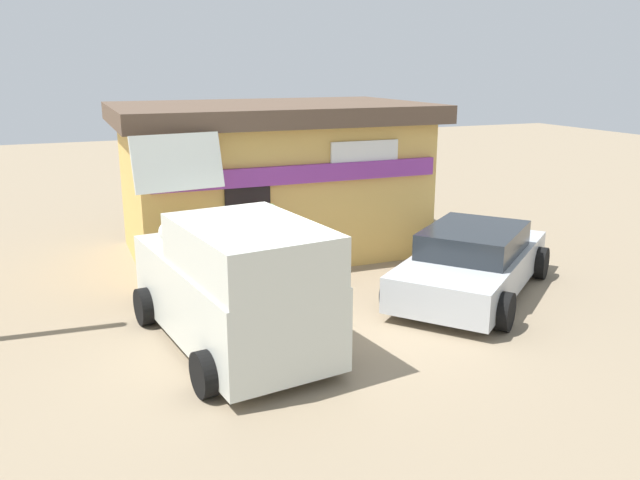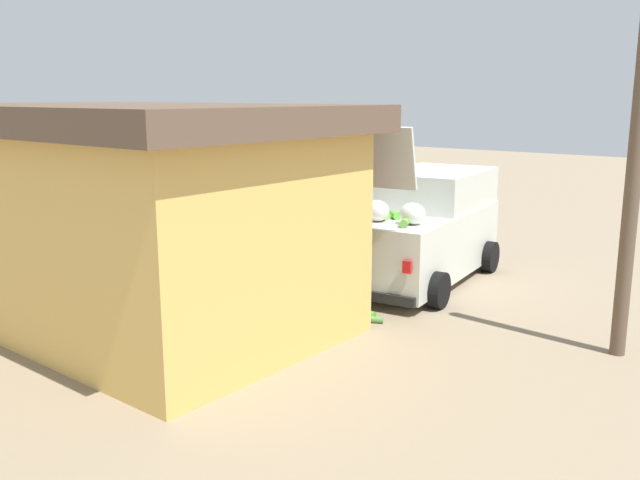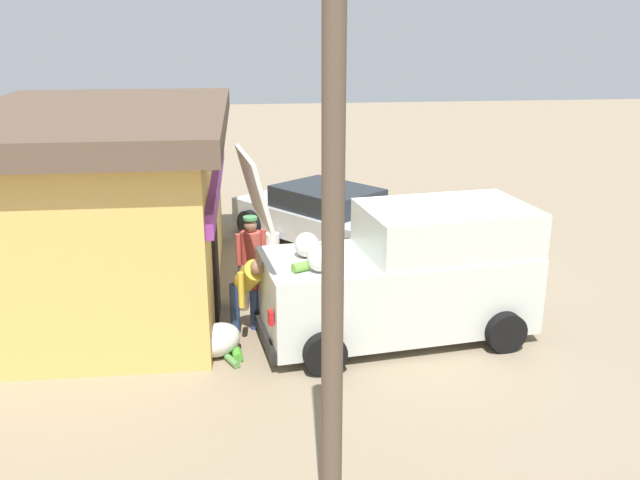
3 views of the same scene
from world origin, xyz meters
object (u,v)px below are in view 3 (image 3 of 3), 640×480
object	(u,v)px
vendor_standing	(251,256)
paint_bucket	(273,240)
delivery_van	(407,274)
unloaded_banana_pile	(218,341)
customer_bending	(249,286)
parked_sedan	(327,217)
storefront_bar	(103,203)

from	to	relation	value
vendor_standing	paint_bucket	distance (m)	3.35
delivery_van	unloaded_banana_pile	distance (m)	3.04
delivery_van	customer_bending	bearing A→B (deg)	85.64
unloaded_banana_pile	parked_sedan	bearing A→B (deg)	-23.85
vendor_standing	unloaded_banana_pile	world-z (taller)	vendor_standing
paint_bucket	storefront_bar	bearing A→B (deg)	127.10
parked_sedan	vendor_standing	xyz separation A→B (m)	(-3.42, 1.73, 0.33)
storefront_bar	parked_sedan	xyz separation A→B (m)	(2.50, -4.26, -1.10)
vendor_standing	customer_bending	distance (m)	1.12
vendor_standing	customer_bending	size ratio (longest dim) A/B	1.19
storefront_bar	delivery_van	world-z (taller)	storefront_bar
delivery_van	unloaded_banana_pile	bearing A→B (deg)	97.85
customer_bending	parked_sedan	bearing A→B (deg)	-21.44
parked_sedan	customer_bending	bearing A→B (deg)	158.56
vendor_standing	unloaded_banana_pile	size ratio (longest dim) A/B	1.71
storefront_bar	delivery_van	distance (m)	5.43
delivery_van	vendor_standing	xyz separation A→B (m)	(1.30, 2.37, -0.07)
parked_sedan	unloaded_banana_pile	xyz separation A→B (m)	(-5.13, 2.27, -0.38)
storefront_bar	parked_sedan	bearing A→B (deg)	-59.62
parked_sedan	vendor_standing	bearing A→B (deg)	153.24
storefront_bar	customer_bending	size ratio (longest dim) A/B	4.97
vendor_standing	paint_bucket	xyz separation A→B (m)	(3.22, -0.50, -0.77)
customer_bending	paint_bucket	bearing A→B (deg)	-7.37
unloaded_banana_pile	paint_bucket	bearing A→B (deg)	-11.97
vendor_standing	paint_bucket	world-z (taller)	vendor_standing
vendor_standing	unloaded_banana_pile	bearing A→B (deg)	162.40
parked_sedan	vendor_standing	size ratio (longest dim) A/B	2.82
storefront_bar	delivery_van	bearing A→B (deg)	-114.51
parked_sedan	unloaded_banana_pile	world-z (taller)	parked_sedan
paint_bucket	vendor_standing	bearing A→B (deg)	171.11
delivery_van	customer_bending	world-z (taller)	delivery_van
delivery_van	paint_bucket	distance (m)	4.97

